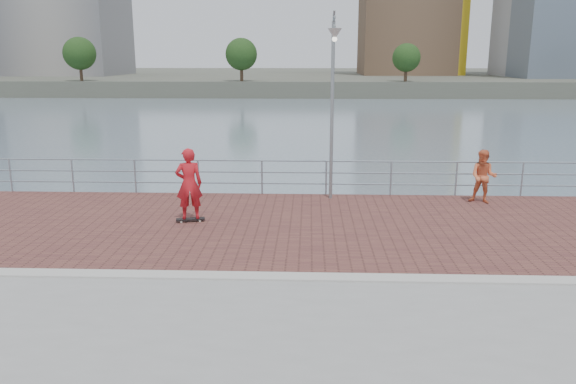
{
  "coord_description": "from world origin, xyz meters",
  "views": [
    {
      "loc": [
        0.48,
        -10.51,
        4.35
      ],
      "look_at": [
        0.0,
        2.0,
        1.3
      ],
      "focal_mm": 35.0,
      "sensor_mm": 36.0,
      "label": 1
    }
  ],
  "objects_px": {
    "guardrail": "(294,173)",
    "bystander": "(483,177)",
    "street_lamp": "(333,75)",
    "skateboarder": "(189,184)"
  },
  "relations": [
    {
      "from": "street_lamp",
      "to": "skateboarder",
      "type": "height_order",
      "value": "street_lamp"
    },
    {
      "from": "skateboarder",
      "to": "bystander",
      "type": "xyz_separation_m",
      "value": [
        8.39,
        2.31,
        -0.23
      ]
    },
    {
      "from": "street_lamp",
      "to": "bystander",
      "type": "relative_size",
      "value": 3.32
    },
    {
      "from": "skateboarder",
      "to": "bystander",
      "type": "height_order",
      "value": "skateboarder"
    },
    {
      "from": "street_lamp",
      "to": "skateboarder",
      "type": "xyz_separation_m",
      "value": [
        -3.84,
        -2.31,
        -2.75
      ]
    },
    {
      "from": "guardrail",
      "to": "street_lamp",
      "type": "relative_size",
      "value": 7.29
    },
    {
      "from": "guardrail",
      "to": "bystander",
      "type": "xyz_separation_m",
      "value": [
        5.7,
        -0.89,
        0.14
      ]
    },
    {
      "from": "street_lamp",
      "to": "guardrail",
      "type": "bearing_deg",
      "value": 142.31
    },
    {
      "from": "guardrail",
      "to": "bystander",
      "type": "bearing_deg",
      "value": -8.9
    },
    {
      "from": "guardrail",
      "to": "street_lamp",
      "type": "distance_m",
      "value": 3.44
    }
  ]
}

